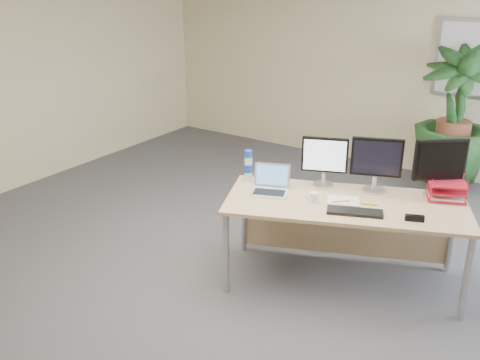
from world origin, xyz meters
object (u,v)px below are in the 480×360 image
Objects in this scene: floor_plant at (453,132)px; monitor_right at (376,161)px; laptop at (271,185)px; desk at (345,214)px; monitor_left at (325,159)px.

monitor_right is at bearing -92.98° from floor_plant.
floor_plant is 2.93m from laptop.
monitor_left is (-0.27, 0.11, 0.42)m from desk.
laptop is (-0.60, -0.26, 0.22)m from desk.
monitor_right reaches higher than laptop.
desk is 0.69m from laptop.
monitor_right is at bearing 33.83° from laptop.
monitor_left is 0.44m from monitor_right.
monitor_right is (-0.12, -2.30, 0.29)m from floor_plant.
floor_plant reaches higher than desk.
monitor_right is 1.22× the size of laptop.
laptop is (-0.75, -0.50, -0.22)m from monitor_right.
desk is at bearing 23.21° from laptop.
monitor_right reaches higher than desk.
desk is at bearing -22.26° from monitor_left.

